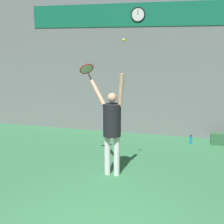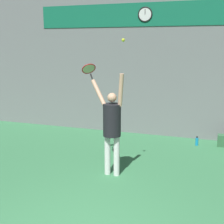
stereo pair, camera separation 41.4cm
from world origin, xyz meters
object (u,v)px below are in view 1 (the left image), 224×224
at_px(water_bottle, 191,140).
at_px(equipment_bag, 222,139).
at_px(tennis_ball, 124,40).
at_px(scoreboard_clock, 138,15).
at_px(tennis_player, 112,124).
at_px(tennis_racket, 87,70).

bearing_deg(water_bottle, equipment_bag, 10.16).
distance_m(tennis_ball, water_bottle, 4.20).
bearing_deg(scoreboard_clock, water_bottle, -20.06).
distance_m(scoreboard_clock, tennis_player, 4.22).
bearing_deg(tennis_player, water_bottle, 58.83).
height_order(scoreboard_clock, tennis_ball, scoreboard_clock).
xyz_separation_m(tennis_racket, equipment_bag, (3.22, 2.39, -2.10)).
bearing_deg(equipment_bag, water_bottle, -169.84).
relative_size(tennis_ball, water_bottle, 0.26).
height_order(scoreboard_clock, tennis_player, scoreboard_clock).
bearing_deg(tennis_racket, scoreboard_clock, 77.68).
xyz_separation_m(water_bottle, equipment_bag, (0.86, 0.15, 0.05)).
distance_m(tennis_racket, tennis_ball, 1.31).
xyz_separation_m(scoreboard_clock, equipment_bag, (2.59, -0.48, -3.55)).
height_order(tennis_ball, water_bottle, tennis_ball).
bearing_deg(tennis_ball, tennis_racket, 149.81).
bearing_deg(water_bottle, scoreboard_clock, 159.94).
relative_size(scoreboard_clock, tennis_racket, 1.10).
bearing_deg(tennis_racket, tennis_ball, -30.19).
bearing_deg(tennis_racket, tennis_player, -34.02).
distance_m(tennis_player, tennis_ball, 1.78).
distance_m(scoreboard_clock, equipment_bag, 4.42).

